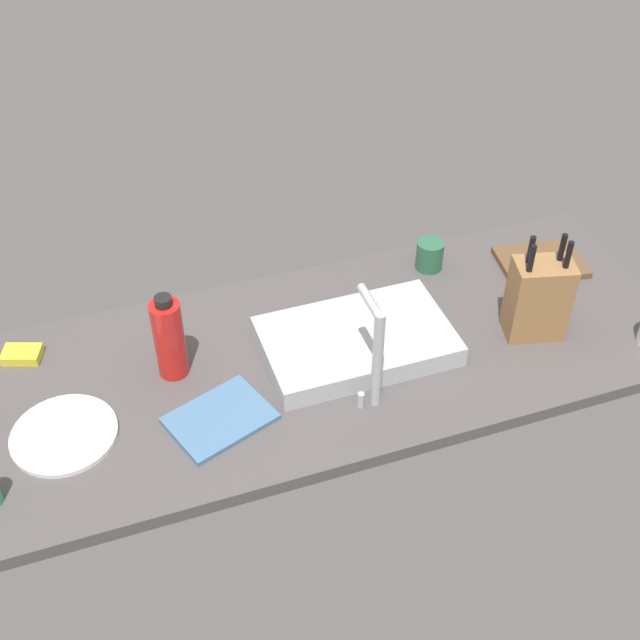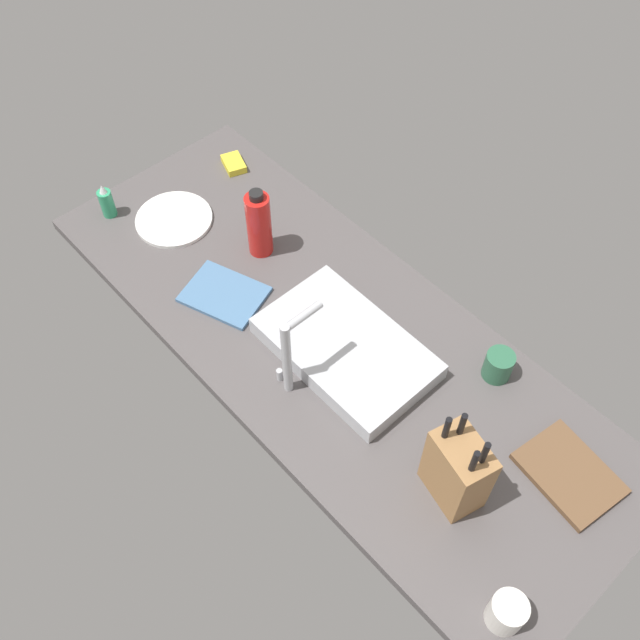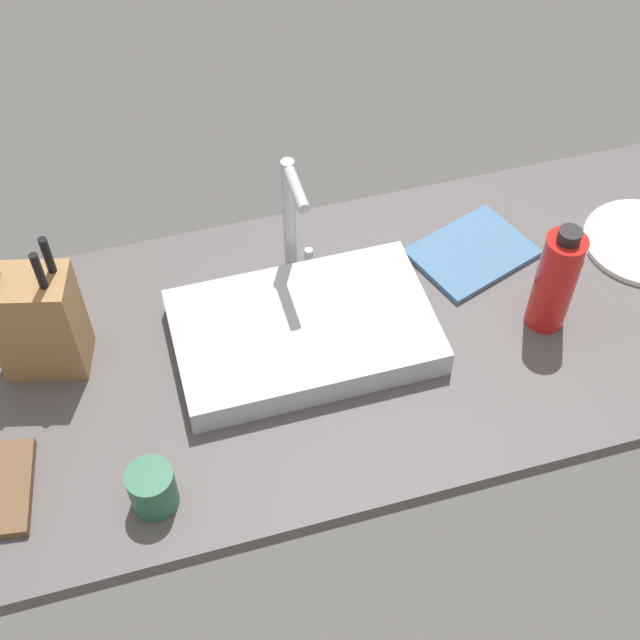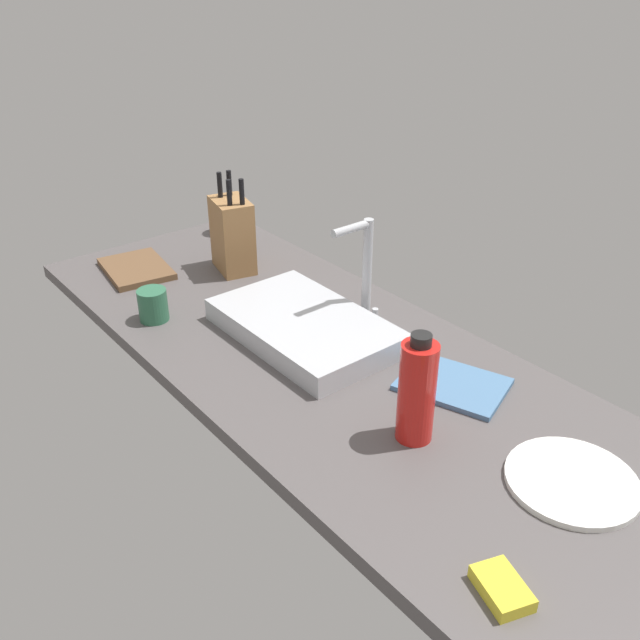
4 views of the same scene
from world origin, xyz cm
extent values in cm
cube|color=#514C4C|center=(0.00, 0.00, 1.75)|extent=(176.94, 67.55, 3.50)
cube|color=#B7BABF|center=(-7.02, 1.07, 6.24)|extent=(45.51, 28.03, 5.49)
cylinder|color=#B7BABF|center=(-4.69, 18.94, 16.77)|extent=(2.40, 2.40, 26.53)
cylinder|color=#B7BABF|center=(-4.69, 13.45, 29.03)|extent=(2.00, 10.98, 2.00)
cylinder|color=#B7BABF|center=(-1.19, 18.94, 5.50)|extent=(1.60, 1.60, 4.00)
cube|color=#9E7042|center=(-50.85, 9.18, 13.99)|extent=(15.83, 12.32, 20.98)
cylinder|color=black|center=(-54.82, 8.55, 28.05)|extent=(1.69, 1.69, 7.14)
cylinder|color=black|center=(-54.61, 11.54, 28.05)|extent=(1.69, 1.69, 7.14)
cylinder|color=black|center=(-47.42, 6.96, 28.05)|extent=(1.69, 1.69, 7.14)
cylinder|color=black|center=(-45.85, 9.99, 28.05)|extent=(1.69, 1.69, 7.14)
cube|color=brown|center=(-67.20, -14.03, 4.40)|extent=(24.76, 19.74, 1.80)
cylinder|color=red|center=(36.53, -6.06, 13.78)|extent=(7.14, 7.14, 20.56)
cylinder|color=black|center=(36.53, -6.06, 25.16)|extent=(3.93, 3.93, 2.20)
cylinder|color=white|center=(63.40, 6.12, 4.10)|extent=(23.32, 23.32, 1.20)
cube|color=teal|center=(30.04, 12.70, 4.10)|extent=(26.06, 22.72, 1.20)
cylinder|color=#2D6647|center=(-37.62, -23.26, 7.62)|extent=(7.38, 7.38, 8.24)
cube|color=yellow|center=(70.27, -22.44, 4.70)|extent=(10.48, 8.64, 2.40)
camera|label=1|loc=(49.23, 136.19, 141.13)|focal=46.06mm
camera|label=2|loc=(-79.56, 76.38, 160.67)|focal=40.10mm
camera|label=3|loc=(-30.62, -92.53, 128.03)|focal=49.30mm
camera|label=4|loc=(106.24, -85.68, 86.98)|focal=38.20mm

